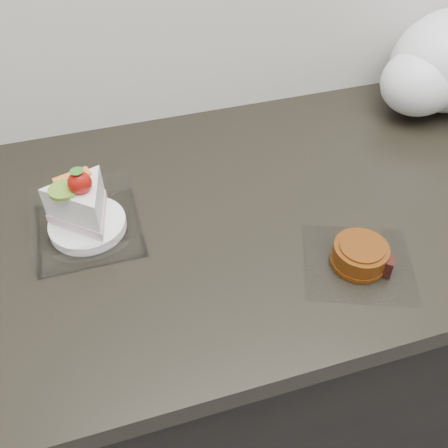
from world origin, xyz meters
name	(u,v)px	position (x,y,z in m)	size (l,w,h in m)	color
counter	(282,334)	(0.00, 1.69, 0.45)	(2.04, 0.64, 0.90)	black
cake_tray	(85,215)	(-0.37, 1.71, 0.94)	(0.17, 0.17, 0.13)	white
mooncake_wrap	(360,257)	(0.02, 1.52, 0.92)	(0.21, 0.20, 0.04)	white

